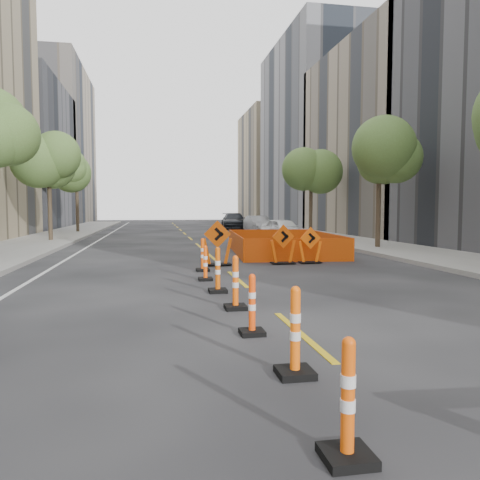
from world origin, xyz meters
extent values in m
plane|color=black|center=(0.00, 0.00, 0.00)|extent=(140.00, 140.00, 0.00)
cube|color=gray|center=(9.00, 12.00, 0.07)|extent=(4.00, 90.00, 0.15)
cube|color=gray|center=(-17.00, 55.60, 10.00)|extent=(12.00, 20.00, 20.00)
cube|color=gray|center=(17.00, 23.80, 7.00)|extent=(12.00, 16.00, 14.00)
cube|color=gray|center=(17.00, 40.20, 10.00)|extent=(12.00, 18.00, 20.00)
cube|color=tan|center=(17.00, 58.60, 8.00)|extent=(12.00, 14.00, 16.00)
cylinder|color=#382B1E|center=(-8.40, 20.00, 1.57)|extent=(0.24, 0.24, 3.15)
sphere|color=#465E28|center=(-8.40, 20.00, 4.55)|extent=(2.80, 2.80, 2.80)
cylinder|color=#382B1E|center=(-8.40, 30.00, 1.57)|extent=(0.24, 0.24, 3.15)
sphere|color=#465E28|center=(-8.40, 30.00, 4.55)|extent=(2.80, 2.80, 2.80)
cylinder|color=#382B1E|center=(8.40, 12.00, 1.57)|extent=(0.24, 0.24, 3.15)
sphere|color=#465E28|center=(8.40, 12.00, 4.55)|extent=(2.80, 2.80, 2.80)
cylinder|color=#382B1E|center=(8.40, 22.00, 1.57)|extent=(0.24, 0.24, 3.15)
sphere|color=#465E28|center=(8.40, 22.00, 4.55)|extent=(2.80, 2.80, 2.80)
imported|color=white|center=(5.67, 19.39, 0.69)|extent=(2.42, 4.30, 1.38)
imported|color=gray|center=(5.95, 27.84, 0.70)|extent=(1.74, 4.32, 1.39)
imported|color=black|center=(5.15, 34.94, 0.77)|extent=(2.56, 5.47, 1.54)
camera|label=1|loc=(-2.34, -9.20, 2.07)|focal=35.00mm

